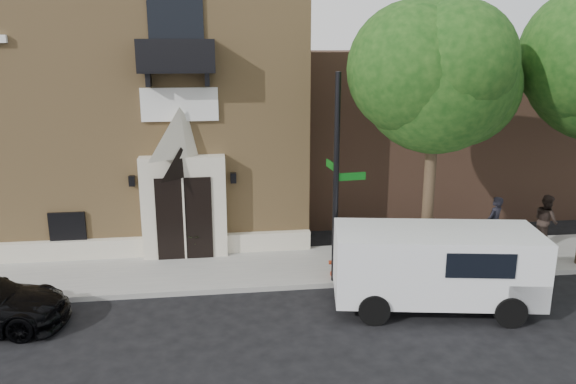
% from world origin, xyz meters
% --- Properties ---
extents(ground, '(120.00, 120.00, 0.00)m').
position_xyz_m(ground, '(0.00, 0.00, 0.00)').
color(ground, black).
rests_on(ground, ground).
extents(sidewalk, '(42.00, 3.00, 0.15)m').
position_xyz_m(sidewalk, '(1.00, 1.50, 0.07)').
color(sidewalk, gray).
rests_on(sidewalk, ground).
extents(church, '(12.20, 11.01, 9.30)m').
position_xyz_m(church, '(-2.99, 7.95, 4.63)').
color(church, '#A5804E').
rests_on(church, ground).
extents(neighbour_building, '(18.00, 8.00, 6.40)m').
position_xyz_m(neighbour_building, '(12.00, 9.00, 3.20)').
color(neighbour_building, brown).
rests_on(neighbour_building, ground).
extents(street_tree_left, '(4.97, 4.38, 7.77)m').
position_xyz_m(street_tree_left, '(6.03, 0.35, 5.87)').
color(street_tree_left, '#38281C').
rests_on(street_tree_left, sidewalk).
extents(cargo_van, '(5.42, 2.88, 2.10)m').
position_xyz_m(cargo_van, '(5.70, -1.55, 1.17)').
color(cargo_van, white).
rests_on(cargo_van, ground).
extents(street_sign, '(0.95, 0.92, 5.82)m').
position_xyz_m(street_sign, '(3.26, 0.22, 3.08)').
color(street_sign, black).
rests_on(street_sign, sidewalk).
extents(fire_hydrant, '(0.45, 0.36, 0.79)m').
position_xyz_m(fire_hydrant, '(3.39, 0.55, 0.54)').
color(fire_hydrant, '#983216').
rests_on(fire_hydrant, sidewalk).
extents(dumpster, '(1.80, 1.07, 1.15)m').
position_xyz_m(dumpster, '(7.99, 0.92, 0.73)').
color(dumpster, '#0E3616').
rests_on(dumpster, sidewalk).
extents(planter, '(0.77, 0.71, 0.73)m').
position_xyz_m(planter, '(-0.80, 2.67, 0.51)').
color(planter, '#497033').
rests_on(planter, sidewalk).
extents(pedestrian_near, '(0.78, 0.72, 1.79)m').
position_xyz_m(pedestrian_near, '(8.88, 1.92, 1.05)').
color(pedestrian_near, black).
rests_on(pedestrian_near, sidewalk).
extents(pedestrian_far, '(0.67, 0.86, 1.75)m').
position_xyz_m(pedestrian_far, '(10.77, 2.08, 1.02)').
color(pedestrian_far, '#2D231E').
rests_on(pedestrian_far, sidewalk).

